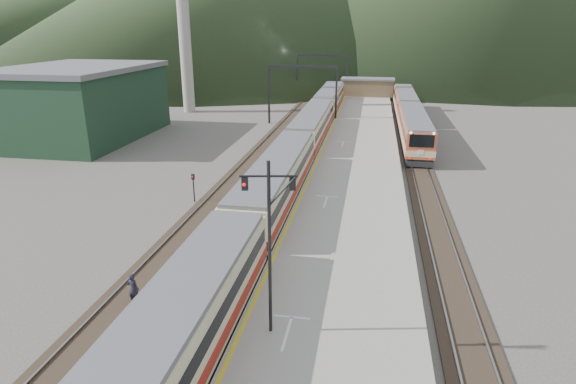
% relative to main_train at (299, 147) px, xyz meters
% --- Properties ---
extents(track_main, '(2.60, 200.00, 0.23)m').
position_rel_main_train_xyz_m(track_main, '(0.00, 6.45, -2.01)').
color(track_main, black).
rests_on(track_main, ground).
extents(track_far, '(2.60, 200.00, 0.23)m').
position_rel_main_train_xyz_m(track_far, '(-5.00, 6.45, -2.01)').
color(track_far, black).
rests_on(track_far, ground).
extents(track_second, '(2.60, 200.00, 0.23)m').
position_rel_main_train_xyz_m(track_second, '(11.50, 6.45, -2.01)').
color(track_second, black).
rests_on(track_second, ground).
extents(platform, '(8.00, 100.00, 1.00)m').
position_rel_main_train_xyz_m(platform, '(5.60, 4.45, -1.58)').
color(platform, gray).
rests_on(platform, ground).
extents(gantry_near, '(9.55, 0.25, 8.00)m').
position_rel_main_train_xyz_m(gantry_near, '(-2.85, 21.45, 3.50)').
color(gantry_near, black).
rests_on(gantry_near, ground).
extents(gantry_far, '(9.55, 0.25, 8.00)m').
position_rel_main_train_xyz_m(gantry_far, '(-2.85, 46.45, 3.50)').
color(gantry_far, black).
rests_on(gantry_far, ground).
extents(warehouse, '(14.50, 20.50, 8.60)m').
position_rel_main_train_xyz_m(warehouse, '(-28.00, 8.45, 2.24)').
color(warehouse, '#162F1F').
rests_on(warehouse, ground).
extents(smokestack, '(1.80, 1.80, 30.00)m').
position_rel_main_train_xyz_m(smokestack, '(-22.00, 28.45, 12.92)').
color(smokestack, '#9E998E').
rests_on(smokestack, ground).
extents(station_shed, '(9.40, 4.40, 3.10)m').
position_rel_main_train_xyz_m(station_shed, '(5.60, 44.45, 0.49)').
color(station_shed, brown).
rests_on(station_shed, platform).
extents(main_train, '(3.03, 83.09, 3.70)m').
position_rel_main_train_xyz_m(main_train, '(0.00, 0.00, 0.00)').
color(main_train, beige).
rests_on(main_train, track_main).
extents(second_train, '(2.80, 38.09, 3.41)m').
position_rel_main_train_xyz_m(second_train, '(11.50, 20.51, -0.15)').
color(second_train, '#CD5734').
rests_on(second_train, track_second).
extents(signal_mast, '(2.18, 0.54, 7.43)m').
position_rel_main_train_xyz_m(signal_mast, '(3.09, -27.45, 3.43)').
color(signal_mast, black).
rests_on(signal_mast, platform).
extents(short_signal_b, '(0.26, 0.22, 2.27)m').
position_rel_main_train_xyz_m(short_signal_b, '(-2.45, -8.59, -0.62)').
color(short_signal_b, black).
rests_on(short_signal_b, ground).
extents(short_signal_c, '(0.25, 0.20, 2.27)m').
position_rel_main_train_xyz_m(short_signal_c, '(-6.62, -10.64, -0.62)').
color(short_signal_c, black).
rests_on(short_signal_c, ground).
extents(worker, '(0.64, 0.45, 1.65)m').
position_rel_main_train_xyz_m(worker, '(-4.40, -25.05, -1.26)').
color(worker, black).
rests_on(worker, ground).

